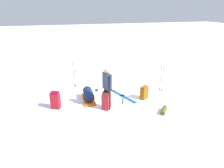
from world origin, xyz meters
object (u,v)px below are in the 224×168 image
(backpack_large_dark, at_px, (55,100))
(ski_poles_planted_far, at_px, (74,74))
(skier_standing, at_px, (107,86))
(thermos_bottle, at_px, (123,101))
(ski_pair_far, at_px, (122,96))
(ski_poles_planted_near, at_px, (162,77))
(gear_sled, at_px, (89,95))
(backpack_bright, at_px, (106,100))
(backpack_small_spare, at_px, (144,93))
(ski_pair_near, at_px, (97,91))
(sleeping_mat_rolled, at_px, (164,110))

(backpack_large_dark, height_order, ski_poles_planted_far, ski_poles_planted_far)
(skier_standing, height_order, thermos_bottle, skier_standing)
(ski_pair_far, bearing_deg, ski_poles_planted_far, 48.43)
(ski_poles_planted_near, relative_size, gear_sled, 1.01)
(ski_poles_planted_near, bearing_deg, gear_sled, 90.21)
(backpack_bright, relative_size, backpack_small_spare, 1.24)
(backpack_small_spare, relative_size, thermos_bottle, 2.24)
(backpack_bright, distance_m, backpack_small_spare, 1.87)
(ski_poles_planted_far, bearing_deg, thermos_bottle, -145.17)
(skier_standing, xyz_separation_m, ski_pair_far, (0.90, -0.95, -0.94))
(ski_pair_near, relative_size, ski_pair_far, 1.05)
(ski_poles_planted_near, bearing_deg, backpack_bright, 107.83)
(skier_standing, distance_m, ski_pair_near, 2.06)
(sleeping_mat_rolled, bearing_deg, ski_pair_far, 29.20)
(ski_pair_far, bearing_deg, thermos_bottle, 162.01)
(ski_pair_near, relative_size, gear_sled, 1.50)
(ski_poles_planted_far, relative_size, gear_sled, 1.02)
(backpack_large_dark, bearing_deg, sleeping_mat_rolled, -111.25)
(ski_pair_near, xyz_separation_m, ski_poles_planted_far, (0.79, 0.94, 0.69))
(backpack_large_dark, height_order, backpack_small_spare, backpack_large_dark)
(ski_pair_near, bearing_deg, backpack_small_spare, -128.15)
(skier_standing, bearing_deg, ski_pair_far, -46.48)
(ski_poles_planted_far, distance_m, sleeping_mat_rolled, 4.68)
(backpack_large_dark, distance_m, thermos_bottle, 2.73)
(ski_pair_far, relative_size, backpack_large_dark, 2.46)
(backpack_bright, distance_m, sleeping_mat_rolled, 2.25)
(ski_pair_near, height_order, ski_poles_planted_near, ski_poles_planted_near)
(backpack_bright, relative_size, ski_poles_planted_near, 0.58)
(ski_pair_near, distance_m, backpack_bright, 1.87)
(skier_standing, relative_size, thermos_bottle, 6.54)
(backpack_bright, relative_size, sleeping_mat_rolled, 1.31)
(gear_sled, bearing_deg, backpack_small_spare, -102.90)
(ski_poles_planted_near, xyz_separation_m, sleeping_mat_rolled, (-1.89, 0.94, -0.60))
(ski_pair_near, relative_size, backpack_large_dark, 2.59)
(ski_poles_planted_near, height_order, ski_poles_planted_far, ski_poles_planted_far)
(backpack_small_spare, bearing_deg, backpack_bright, 102.39)
(thermos_bottle, bearing_deg, backpack_bright, 103.94)
(ski_pair_far, xyz_separation_m, ski_poles_planted_near, (0.04, -1.98, 0.68))
(skier_standing, relative_size, backpack_bright, 2.36)
(thermos_bottle, bearing_deg, gear_sled, 59.83)
(skier_standing, distance_m, ski_poles_planted_near, 3.09)
(ski_pair_far, bearing_deg, gear_sled, 88.93)
(gear_sled, height_order, sleeping_mat_rolled, gear_sled)
(ski_pair_near, height_order, sleeping_mat_rolled, sleeping_mat_rolled)
(gear_sled, bearing_deg, skier_standing, -148.06)
(ski_pair_far, distance_m, sleeping_mat_rolled, 2.12)
(ski_pair_far, height_order, thermos_bottle, thermos_bottle)
(backpack_bright, bearing_deg, thermos_bottle, -76.06)
(ski_poles_planted_near, height_order, sleeping_mat_rolled, ski_poles_planted_near)
(ski_pair_near, bearing_deg, skier_standing, -178.69)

